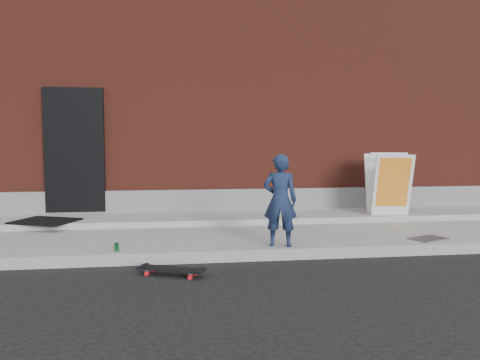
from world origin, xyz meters
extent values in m
plane|color=black|center=(0.00, 0.00, 0.00)|extent=(80.00, 80.00, 0.00)
cube|color=slate|center=(0.00, 1.50, 0.07)|extent=(20.00, 3.00, 0.15)
cube|color=gray|center=(0.00, 2.40, 0.20)|extent=(20.00, 1.20, 0.10)
cube|color=#5C2419|center=(0.00, 7.00, 2.50)|extent=(20.00, 8.00, 5.00)
cube|color=slate|center=(0.00, 2.97, 0.45)|extent=(20.00, 0.10, 0.40)
cube|color=black|center=(-2.60, 2.96, 1.40)|extent=(1.05, 0.12, 2.25)
imported|color=#172341|center=(0.59, 0.20, 0.77)|extent=(0.51, 0.41, 1.24)
cylinder|color=red|center=(-0.57, -0.54, 0.03)|extent=(0.06, 0.05, 0.05)
cylinder|color=red|center=(-0.64, -0.69, 0.03)|extent=(0.06, 0.05, 0.05)
cylinder|color=red|center=(-1.06, -0.32, 0.03)|extent=(0.06, 0.05, 0.05)
cylinder|color=red|center=(-1.13, -0.48, 0.03)|extent=(0.06, 0.05, 0.05)
cube|color=#B1B1B6|center=(-0.61, -0.61, 0.06)|extent=(0.11, 0.17, 0.02)
cube|color=#B1B1B6|center=(-1.10, -0.40, 0.06)|extent=(0.11, 0.17, 0.02)
cube|color=black|center=(-0.85, -0.51, 0.08)|extent=(0.79, 0.49, 0.02)
cube|color=silver|center=(2.96, 1.81, 0.79)|extent=(0.69, 0.37, 1.08)
cube|color=silver|center=(3.01, 2.29, 0.79)|extent=(0.69, 0.37, 1.08)
cube|color=yellow|center=(2.95, 1.78, 0.74)|extent=(0.57, 0.28, 0.86)
cube|color=silver|center=(2.98, 2.05, 1.33)|extent=(0.67, 0.13, 0.06)
cylinder|color=#177333|center=(-1.54, 0.17, 0.20)|extent=(0.07, 0.07, 0.11)
cube|color=black|center=(-2.90, 2.03, 0.26)|extent=(1.14, 1.05, 0.03)
cube|color=#5B5B60|center=(2.80, 0.34, 0.16)|extent=(0.61, 0.51, 0.02)
camera|label=1|loc=(-0.78, -5.86, 1.53)|focal=35.00mm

